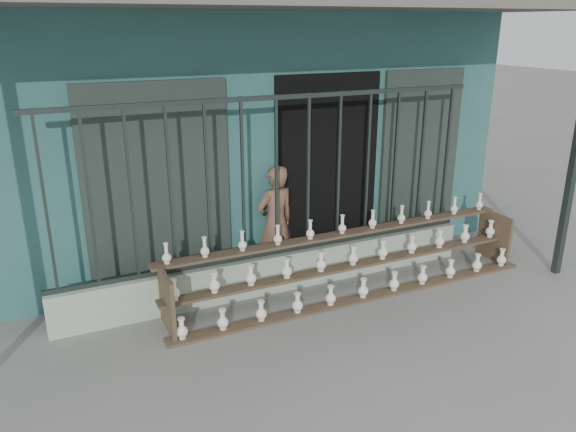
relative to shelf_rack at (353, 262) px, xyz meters
name	(u,v)px	position (x,y,z in m)	size (l,w,h in m)	color
ground	(331,343)	(-0.77, -0.89, -0.36)	(60.00, 60.00, 0.00)	slate
workshop_building	(199,115)	(-0.77, 3.34, 1.26)	(7.40, 6.60, 3.21)	#2C5C5B
parapet_wall	(277,271)	(-0.77, 0.41, -0.13)	(5.00, 0.20, 0.45)	#A8BFA4
security_fence	(276,178)	(-0.77, 0.41, 0.99)	(5.00, 0.04, 1.80)	#283330
shelf_rack	(353,262)	(0.00, 0.00, 0.00)	(4.50, 0.68, 0.85)	brown
elderly_woman	(276,223)	(-0.64, 0.74, 0.34)	(0.51, 0.34, 1.40)	brown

